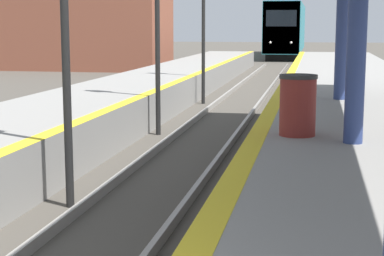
# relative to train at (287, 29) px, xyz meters

# --- Properties ---
(train) EXTENTS (2.72, 17.68, 4.64)m
(train) POSITION_rel_train_xyz_m (0.00, 0.00, 0.00)
(train) COLOR black
(train) RESTS_ON ground
(signal_far) EXTENTS (0.36, 0.31, 5.04)m
(signal_far) POSITION_rel_train_xyz_m (-1.22, -34.27, 1.13)
(signal_far) COLOR black
(signal_far) RESTS_ON ground
(trash_bin) EXTENTS (0.59, 0.59, 0.96)m
(trash_bin) POSITION_rel_train_xyz_m (2.27, -45.66, -0.93)
(trash_bin) COLOR maroon
(trash_bin) RESTS_ON platform_right
(station_building) EXTENTS (12.81, 5.69, 5.76)m
(station_building) POSITION_rel_train_xyz_m (-12.53, -18.19, 0.54)
(station_building) COLOR brown
(station_building) RESTS_ON ground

